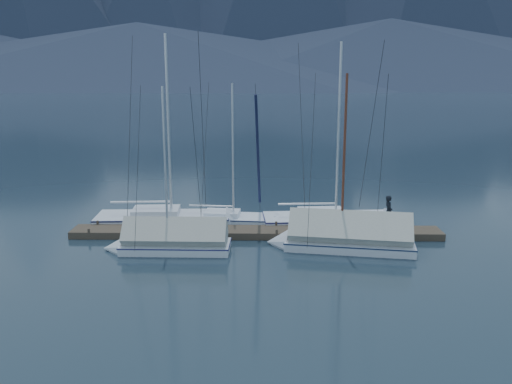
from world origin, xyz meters
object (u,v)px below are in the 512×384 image
sailboat_covered_far (166,243)px  sailboat_open_left (183,220)px  person (388,212)px  sailboat_open_mid (241,221)px  sailboat_open_right (346,221)px  sailboat_covered_near (338,239)px

sailboat_covered_far → sailboat_open_left: bearing=88.9°
sailboat_open_left → person: bearing=-9.1°
sailboat_open_left → sailboat_open_mid: bearing=2.6°
sailboat_open_left → sailboat_open_mid: (3.11, 0.14, -0.05)m
sailboat_covered_far → sailboat_open_mid: bearing=55.1°
sailboat_open_left → sailboat_covered_far: 4.44m
sailboat_open_left → person: (10.43, -1.67, 0.96)m
person → sailboat_covered_far: bearing=97.1°
sailboat_open_left → sailboat_covered_far: bearing=-91.1°
sailboat_open_right → sailboat_open_mid: bearing=178.3°
sailboat_covered_near → person: (2.74, 2.23, 0.72)m
sailboat_covered_far → person: (10.52, 2.77, 0.76)m
sailboat_open_right → sailboat_covered_near: (-0.91, -3.87, 0.25)m
sailboat_open_mid → person: 7.60m
sailboat_covered_near → sailboat_covered_far: bearing=-176.0°
sailboat_open_right → sailboat_covered_near: size_ratio=1.18×
sailboat_open_right → sailboat_covered_far: sailboat_open_right is taller
sailboat_open_right → person: bearing=-41.9°
sailboat_covered_far → sailboat_covered_near: bearing=4.0°
sailboat_open_left → sailboat_covered_near: size_ratio=1.23×
sailboat_open_right → sailboat_covered_far: bearing=-153.1°
sailboat_open_left → person: 10.61m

